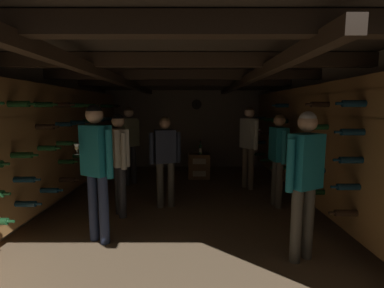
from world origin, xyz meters
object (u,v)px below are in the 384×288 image
(wine_crate_stack, at_px, (200,166))
(display_bottle, at_px, (201,149))
(person_guest_near_right, at_px, (306,172))
(person_guest_mid_right, at_px, (279,151))
(person_guest_far_right, at_px, (249,139))
(person_guest_far_left, at_px, (130,138))
(person_guest_near_left, at_px, (97,160))
(person_guest_mid_left, at_px, (120,155))
(person_host_center, at_px, (166,154))

(wine_crate_stack, distance_m, display_bottle, 0.44)
(person_guest_near_right, bearing_deg, wine_crate_stack, 106.05)
(display_bottle, bearing_deg, person_guest_mid_right, -56.42)
(person_guest_far_right, bearing_deg, person_guest_far_left, 173.48)
(person_guest_near_left, distance_m, person_guest_near_right, 2.46)
(person_guest_mid_left, height_order, person_guest_near_left, person_guest_near_left)
(wine_crate_stack, xyz_separation_m, person_guest_near_left, (-1.36, -3.24, 0.77))
(wine_crate_stack, relative_size, person_guest_far_left, 0.35)
(person_guest_far_right, bearing_deg, display_bottle, 140.50)
(person_guest_far_right, relative_size, person_guest_near_right, 1.04)
(person_guest_near_left, bearing_deg, person_host_center, 59.77)
(wine_crate_stack, relative_size, person_host_center, 0.38)
(person_guest_near_right, distance_m, person_guest_mid_right, 1.74)
(wine_crate_stack, distance_m, person_guest_far_right, 1.52)
(person_guest_mid_left, distance_m, person_guest_near_right, 2.69)
(person_guest_mid_left, bearing_deg, person_guest_mid_right, 9.37)
(person_host_center, distance_m, person_guest_far_left, 1.71)
(person_guest_near_left, bearing_deg, person_guest_near_right, -10.08)
(person_host_center, height_order, person_guest_near_left, person_guest_near_left)
(person_guest_far_right, height_order, person_guest_near_left, person_guest_near_left)
(person_guest_far_left, height_order, person_guest_near_left, person_guest_near_left)
(display_bottle, distance_m, person_host_center, 2.08)
(display_bottle, distance_m, person_guest_far_left, 1.70)
(person_guest_far_right, bearing_deg, person_guest_mid_right, -75.56)
(person_host_center, bearing_deg, person_guest_far_left, 122.80)
(wine_crate_stack, distance_m, person_guest_far_left, 1.81)
(person_host_center, distance_m, person_guest_mid_left, 0.78)
(person_host_center, relative_size, person_guest_near_right, 0.94)
(display_bottle, distance_m, person_guest_near_right, 3.80)
(wine_crate_stack, height_order, person_guest_near_right, person_guest_near_right)
(person_host_center, relative_size, person_guest_near_left, 0.90)
(wine_crate_stack, bearing_deg, person_guest_far_right, -39.60)
(person_guest_far_left, distance_m, person_guest_near_right, 4.07)
(person_guest_near_right, bearing_deg, person_guest_far_left, 129.88)
(display_bottle, xyz_separation_m, person_guest_near_right, (1.03, -3.65, 0.28))
(person_guest_far_left, bearing_deg, display_bottle, 18.28)
(person_guest_near_left, xyz_separation_m, person_guest_mid_right, (2.66, 1.30, -0.10))
(wine_crate_stack, height_order, person_guest_far_right, person_guest_far_right)
(person_guest_mid_right, bearing_deg, person_guest_far_right, 104.44)
(person_guest_near_left, xyz_separation_m, person_guest_near_right, (2.42, -0.43, -0.05))
(wine_crate_stack, distance_m, person_host_center, 2.18)
(person_guest_near_left, bearing_deg, person_guest_far_right, 45.25)
(person_guest_mid_left, height_order, person_guest_mid_right, person_guest_mid_left)
(person_host_center, distance_m, person_guest_near_left, 1.46)
(person_guest_near_left, bearing_deg, person_guest_far_left, 94.09)
(wine_crate_stack, distance_m, person_guest_near_right, 3.89)
(display_bottle, xyz_separation_m, person_guest_mid_right, (1.27, -1.92, 0.23))
(person_host_center, bearing_deg, wine_crate_stack, 72.42)
(person_guest_mid_left, bearing_deg, display_bottle, 60.44)
(person_host_center, bearing_deg, person_guest_mid_right, 1.15)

